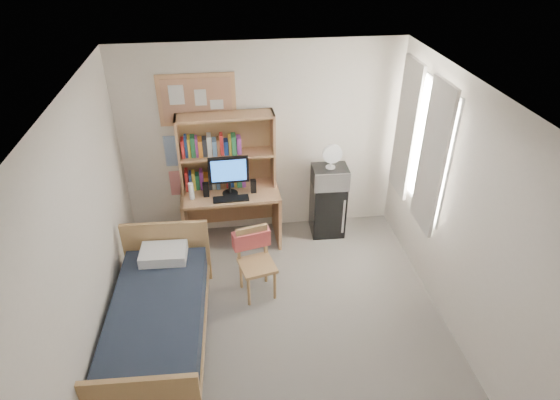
{
  "coord_description": "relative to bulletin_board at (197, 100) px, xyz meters",
  "views": [
    {
      "loc": [
        -0.48,
        -3.45,
        3.87
      ],
      "look_at": [
        0.12,
        1.2,
        0.96
      ],
      "focal_mm": 30.0,
      "sensor_mm": 36.0,
      "label": 1
    }
  ],
  "objects": [
    {
      "name": "curtain_left",
      "position": [
        2.5,
        -1.28,
        -0.32
      ],
      "size": [
        0.04,
        0.55,
        1.7
      ],
      "primitive_type": "cube",
      "color": "beige",
      "rests_on": "wall_right"
    },
    {
      "name": "desk_chair",
      "position": [
        0.57,
        -1.39,
        -1.5
      ],
      "size": [
        0.51,
        0.51,
        0.84
      ],
      "primitive_type": "cube",
      "rotation": [
        0.0,
        0.0,
        0.23
      ],
      "color": "tan",
      "rests_on": "floor"
    },
    {
      "name": "speaker_left",
      "position": [
        0.02,
        -0.39,
        -1.04
      ],
      "size": [
        0.08,
        0.08,
        0.18
      ],
      "primitive_type": "cube",
      "rotation": [
        0.0,
        0.0,
        0.03
      ],
      "color": "black",
      "rests_on": "desk"
    },
    {
      "name": "desk",
      "position": [
        0.32,
        -0.32,
        -1.53
      ],
      "size": [
        1.28,
        0.67,
        0.79
      ],
      "primitive_type": "cube",
      "rotation": [
        0.0,
        0.0,
        0.03
      ],
      "color": "tan",
      "rests_on": "floor"
    },
    {
      "name": "hoodie",
      "position": [
        0.53,
        -1.19,
        -1.27
      ],
      "size": [
        0.45,
        0.23,
        0.21
      ],
      "primitive_type": "cube",
      "rotation": [
        0.0,
        0.0,
        0.23
      ],
      "color": "#D65351",
      "rests_on": "desk_chair"
    },
    {
      "name": "curtain_right",
      "position": [
        2.5,
        -0.48,
        -0.32
      ],
      "size": [
        0.04,
        0.55,
        1.7
      ],
      "primitive_type": "cube",
      "color": "beige",
      "rests_on": "wall_right"
    },
    {
      "name": "speaker_right",
      "position": [
        0.62,
        -0.37,
        -1.05
      ],
      "size": [
        0.07,
        0.07,
        0.17
      ],
      "primitive_type": "cube",
      "rotation": [
        0.0,
        0.0,
        0.03
      ],
      "color": "black",
      "rests_on": "desk"
    },
    {
      "name": "window_unit",
      "position": [
        2.53,
        -0.88,
        -0.32
      ],
      "size": [
        0.1,
        1.4,
        1.7
      ],
      "primitive_type": "cube",
      "color": "white",
      "rests_on": "wall_right"
    },
    {
      "name": "microwave",
      "position": [
        1.64,
        -0.26,
        -1.04
      ],
      "size": [
        0.47,
        0.37,
        0.27
      ],
      "primitive_type": "cube",
      "rotation": [
        0.0,
        0.0,
        -0.03
      ],
      "color": "silver",
      "rests_on": "mini_fridge"
    },
    {
      "name": "water_bottle",
      "position": [
        -0.15,
        -0.43,
        -1.02
      ],
      "size": [
        0.07,
        0.07,
        0.22
      ],
      "primitive_type": "cylinder",
      "rotation": [
        0.0,
        0.0,
        0.03
      ],
      "color": "white",
      "rests_on": "desk"
    },
    {
      "name": "keyboard",
      "position": [
        0.33,
        -0.52,
        -1.12
      ],
      "size": [
        0.45,
        0.16,
        0.02
      ],
      "primitive_type": "cube",
      "rotation": [
        0.0,
        0.0,
        0.03
      ],
      "color": "black",
      "rests_on": "desk"
    },
    {
      "name": "hutch",
      "position": [
        0.32,
        -0.17,
        -0.64
      ],
      "size": [
        1.22,
        0.34,
        0.99
      ],
      "primitive_type": "cube",
      "rotation": [
        0.0,
        0.0,
        0.03
      ],
      "color": "tan",
      "rests_on": "desk"
    },
    {
      "name": "desk_fan",
      "position": [
        1.64,
        -0.26,
        -0.75
      ],
      "size": [
        0.26,
        0.26,
        0.31
      ],
      "primitive_type": "cylinder",
      "rotation": [
        0.0,
        0.0,
        -0.03
      ],
      "color": "white",
      "rests_on": "microwave"
    },
    {
      "name": "wall_back",
      "position": [
        0.78,
        0.02,
        -0.62
      ],
      "size": [
        3.6,
        0.04,
        2.6
      ],
      "primitive_type": "cube",
      "color": "silver",
      "rests_on": "floor"
    },
    {
      "name": "poster_wave",
      "position": [
        -0.32,
        0.01,
        -0.67
      ],
      "size": [
        0.3,
        0.01,
        0.42
      ],
      "primitive_type": "cube",
      "color": "#2A5DAB",
      "rests_on": "wall_back"
    },
    {
      "name": "floor",
      "position": [
        0.78,
        -2.08,
        -1.93
      ],
      "size": [
        3.6,
        4.2,
        0.02
      ],
      "primitive_type": "cube",
      "color": "gray",
      "rests_on": "ground"
    },
    {
      "name": "ceiling",
      "position": [
        0.78,
        -2.08,
        0.68
      ],
      "size": [
        3.6,
        4.2,
        0.02
      ],
      "primitive_type": "cube",
      "color": "white",
      "rests_on": "wall_back"
    },
    {
      "name": "bulletin_board",
      "position": [
        0.0,
        0.0,
        0.0
      ],
      "size": [
        0.94,
        0.03,
        0.64
      ],
      "primitive_type": "cube",
      "color": "tan",
      "rests_on": "wall_back"
    },
    {
      "name": "monitor",
      "position": [
        0.32,
        -0.38,
        -0.87
      ],
      "size": [
        0.5,
        0.05,
        0.53
      ],
      "primitive_type": "cube",
      "rotation": [
        0.0,
        0.0,
        0.03
      ],
      "color": "black",
      "rests_on": "desk"
    },
    {
      "name": "poster_japan",
      "position": [
        -0.32,
        0.01,
        -1.14
      ],
      "size": [
        0.28,
        0.01,
        0.36
      ],
      "primitive_type": "cube",
      "color": "red",
      "rests_on": "wall_back"
    },
    {
      "name": "wall_left",
      "position": [
        -1.02,
        -2.08,
        -0.62
      ],
      "size": [
        0.04,
        4.2,
        2.6
      ],
      "primitive_type": "cube",
      "color": "silver",
      "rests_on": "floor"
    },
    {
      "name": "pillow",
      "position": [
        -0.47,
        -1.25,
        -1.34
      ],
      "size": [
        0.52,
        0.38,
        0.12
      ],
      "primitive_type": "cube",
      "rotation": [
        0.0,
        0.0,
        -0.04
      ],
      "color": "white",
      "rests_on": "bed"
    },
    {
      "name": "bed",
      "position": [
        -0.5,
        -2.0,
        -1.66
      ],
      "size": [
        1.03,
        1.94,
        0.52
      ],
      "primitive_type": "cube",
      "rotation": [
        0.0,
        0.0,
        -0.04
      ],
      "color": "black",
      "rests_on": "floor"
    },
    {
      "name": "wall_right",
      "position": [
        2.58,
        -2.08,
        -0.62
      ],
      "size": [
        0.04,
        4.2,
        2.6
      ],
      "primitive_type": "cube",
      "color": "silver",
      "rests_on": "floor"
    },
    {
      "name": "mini_fridge",
      "position": [
        1.65,
        -0.24,
        -1.55
      ],
      "size": [
        0.45,
        0.45,
        0.75
      ],
      "primitive_type": "cube",
      "rotation": [
        0.0,
        0.0,
        -0.03
      ],
      "color": "black",
      "rests_on": "floor"
    }
  ]
}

